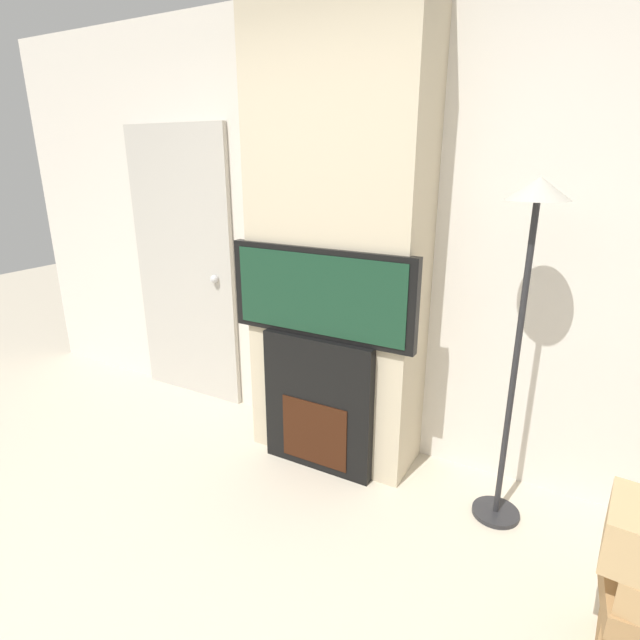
% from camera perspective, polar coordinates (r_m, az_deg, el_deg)
% --- Properties ---
extents(wall_back, '(6.00, 0.06, 2.70)m').
position_cam_1_polar(wall_back, '(3.09, 4.07, 9.53)').
color(wall_back, silver).
rests_on(wall_back, ground_plane).
extents(chimney_breast, '(1.01, 0.41, 2.70)m').
position_cam_1_polar(chimney_breast, '(2.88, 2.03, 8.93)').
color(chimney_breast, beige).
rests_on(chimney_breast, ground_plane).
extents(fireplace, '(0.69, 0.15, 0.84)m').
position_cam_1_polar(fireplace, '(3.01, -0.01, -9.51)').
color(fireplace, black).
rests_on(fireplace, ground_plane).
extents(television, '(1.12, 0.07, 0.51)m').
position_cam_1_polar(television, '(2.76, -0.03, 3.01)').
color(television, black).
rests_on(television, fireplace).
extents(floor_lamp, '(0.28, 0.28, 1.74)m').
position_cam_1_polar(floor_lamp, '(2.44, 22.68, 5.43)').
color(floor_lamp, '#262628').
rests_on(floor_lamp, ground_plane).
extents(entry_door, '(0.92, 0.09, 2.03)m').
position_cam_1_polar(entry_door, '(3.90, -15.26, 5.77)').
color(entry_door, '#BCB7AD').
rests_on(entry_door, ground_plane).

